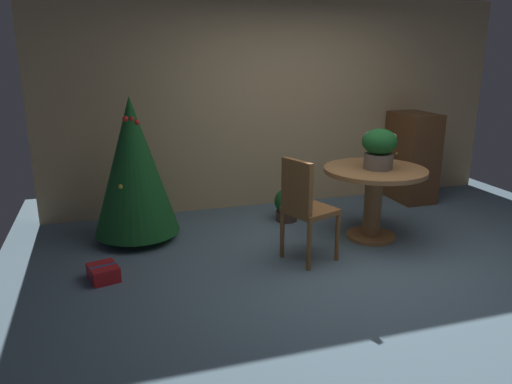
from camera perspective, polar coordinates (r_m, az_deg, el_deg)
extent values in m
plane|color=slate|center=(4.71, 12.22, -8.66)|extent=(6.60, 6.60, 0.00)
cube|color=tan|center=(6.31, 3.08, 10.26)|extent=(6.00, 0.10, 2.60)
cylinder|color=#9E6B3D|center=(5.45, 13.24, -5.00)|extent=(0.52, 0.52, 0.04)
cylinder|color=#9E6B3D|center=(5.33, 13.49, -1.36)|extent=(0.19, 0.19, 0.69)
cylinder|color=#9E6B3D|center=(5.23, 13.75, 2.46)|extent=(1.07, 1.07, 0.05)
cylinder|color=#665B51|center=(5.20, 14.09, 3.52)|extent=(0.30, 0.30, 0.16)
ellipsoid|color=#195623|center=(5.16, 14.24, 5.71)|extent=(0.36, 0.36, 0.27)
sphere|color=#E5A8B2|center=(5.30, 14.36, 6.49)|extent=(0.08, 0.08, 0.08)
sphere|color=#E5A8B2|center=(5.22, 15.69, 6.20)|extent=(0.08, 0.08, 0.08)
sphere|color=#E5A8B2|center=(5.22, 13.05, 6.46)|extent=(0.08, 0.08, 0.08)
cylinder|color=brown|center=(4.99, 6.35, -4.03)|extent=(0.04, 0.04, 0.47)
cylinder|color=brown|center=(4.74, 9.49, -5.25)|extent=(0.04, 0.04, 0.47)
cylinder|color=brown|center=(4.76, 3.08, -4.98)|extent=(0.04, 0.04, 0.47)
cylinder|color=brown|center=(4.50, 6.21, -6.34)|extent=(0.04, 0.04, 0.47)
cube|color=brown|center=(4.65, 6.38, -2.16)|extent=(0.53, 0.54, 0.05)
cube|color=brown|center=(4.46, 4.78, 0.67)|extent=(0.18, 0.37, 0.49)
cylinder|color=brown|center=(5.40, -13.56, -4.91)|extent=(0.10, 0.10, 0.09)
cone|color=#195623|center=(5.19, -14.10, 2.97)|extent=(0.88, 0.88, 1.43)
sphere|color=red|center=(5.03, -14.32, 8.30)|extent=(0.05, 0.05, 0.05)
sphere|color=red|center=(5.05, -13.75, 7.92)|extent=(0.06, 0.06, 0.06)
sphere|color=silver|center=(5.28, -14.70, 5.36)|extent=(0.04, 0.04, 0.04)
sphere|color=gold|center=(5.02, -15.46, 0.61)|extent=(0.06, 0.06, 0.06)
sphere|color=red|center=(5.06, -14.99, 8.25)|extent=(0.06, 0.06, 0.06)
sphere|color=gold|center=(5.31, -17.12, -1.92)|extent=(0.04, 0.04, 0.04)
cube|color=red|center=(4.56, -17.38, -8.98)|extent=(0.30, 0.33, 0.13)
cube|color=#1E569E|center=(4.56, -17.38, -8.98)|extent=(0.24, 0.09, 0.13)
cube|color=brown|center=(6.85, 17.73, 3.91)|extent=(0.45, 0.67, 1.17)
sphere|color=#B29338|center=(6.71, 16.13, 4.31)|extent=(0.04, 0.04, 0.04)
cylinder|color=#4C382D|center=(5.82, 3.58, -2.77)|extent=(0.25, 0.25, 0.12)
sphere|color=#195623|center=(5.77, 3.61, -1.09)|extent=(0.29, 0.29, 0.29)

